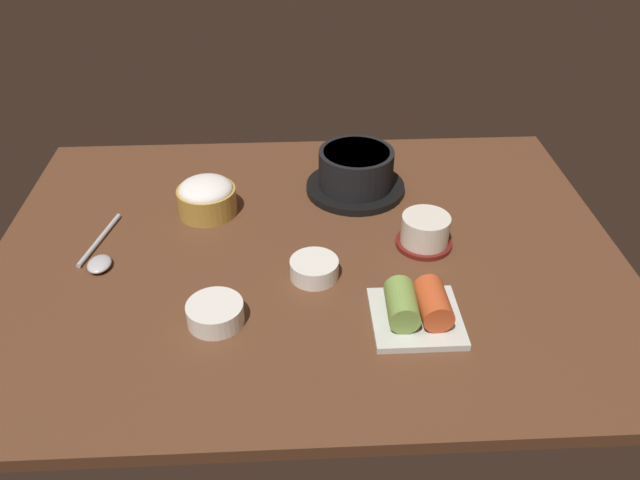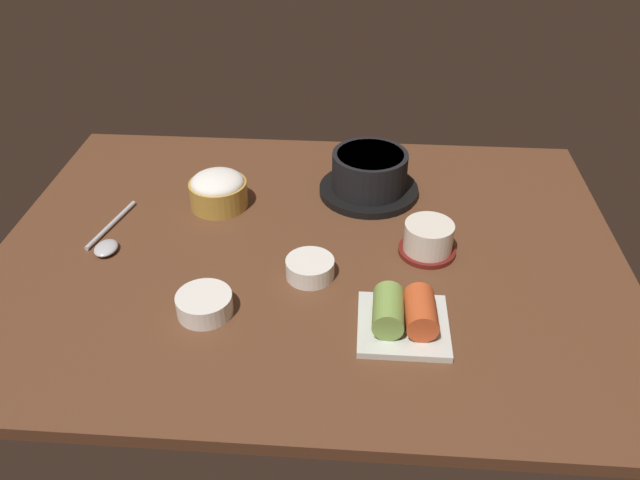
{
  "view_description": "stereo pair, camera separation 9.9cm",
  "coord_description": "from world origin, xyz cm",
  "views": [
    {
      "loc": [
        -2.04,
        -82.45,
        62.13
      ],
      "look_at": [
        2.0,
        -2.0,
        5.0
      ],
      "focal_mm": 35.7,
      "sensor_mm": 36.0,
      "label": 1
    },
    {
      "loc": [
        7.83,
        -82.34,
        62.13
      ],
      "look_at": [
        2.0,
        -2.0,
        5.0
      ],
      "focal_mm": 35.7,
      "sensor_mm": 36.0,
      "label": 2
    }
  ],
  "objects": [
    {
      "name": "rice_bowl",
      "position": [
        -16.82,
        11.59,
        5.22
      ],
      "size": [
        10.09,
        10.09,
        6.38
      ],
      "color": "#B78C38",
      "rests_on": "dining_table"
    },
    {
      "name": "banchan_cup_center",
      "position": [
        0.87,
        -7.21,
        3.58
      ],
      "size": [
        7.35,
        7.35,
        2.91
      ],
      "color": "white",
      "rests_on": "dining_table"
    },
    {
      "name": "tea_cup_with_saucer",
      "position": [
        18.88,
        -0.36,
        4.69
      ],
      "size": [
        9.05,
        9.05,
        5.38
      ],
      "color": "maroon",
      "rests_on": "dining_table"
    },
    {
      "name": "kimchi_plate",
      "position": [
        14.5,
        -17.78,
        4.17
      ],
      "size": [
        12.36,
        12.36,
        5.25
      ],
      "color": "silver",
      "rests_on": "dining_table"
    },
    {
      "name": "dining_table",
      "position": [
        0.0,
        0.0,
        1.0
      ],
      "size": [
        100.0,
        76.0,
        2.0
      ],
      "primitive_type": "cube",
      "color": "#56331E",
      "rests_on": "ground"
    },
    {
      "name": "spoon",
      "position": [
        -32.51,
        -1.31,
        2.62
      ],
      "size": [
        5.47,
        16.53,
        1.35
      ],
      "color": "#B7B7BC",
      "rests_on": "dining_table"
    },
    {
      "name": "side_bowl_near",
      "position": [
        -13.13,
        -16.52,
        3.64
      ],
      "size": [
        7.89,
        7.89,
        3.03
      ],
      "color": "white",
      "rests_on": "dining_table"
    },
    {
      "name": "stone_pot",
      "position": [
        9.46,
        17.64,
        5.84
      ],
      "size": [
        17.93,
        17.93,
        8.03
      ],
      "color": "black",
      "rests_on": "dining_table"
    }
  ]
}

